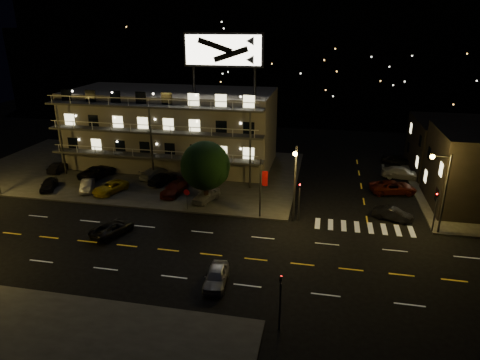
% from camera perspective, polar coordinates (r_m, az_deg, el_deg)
% --- Properties ---
extents(ground, '(140.00, 140.00, 0.00)m').
position_cam_1_polar(ground, '(38.87, -6.75, -9.56)').
color(ground, black).
rests_on(ground, ground).
extents(curb_nw, '(44.00, 24.00, 0.15)m').
position_cam_1_polar(curb_nw, '(60.74, -13.54, 1.33)').
color(curb_nw, '#343432').
rests_on(curb_nw, ground).
extents(motel, '(28.00, 13.80, 18.10)m').
position_cam_1_polar(motel, '(61.20, -8.96, 6.93)').
color(motel, gray).
rests_on(motel, ground).
extents(side_bldg_back, '(14.06, 12.00, 7.00)m').
position_cam_1_polar(side_bldg_back, '(64.72, 28.17, 3.79)').
color(side_bldg_back, black).
rests_on(side_bldg_back, ground).
extents(hill_backdrop, '(120.00, 25.00, 24.00)m').
position_cam_1_polar(hill_backdrop, '(102.37, 2.01, 16.01)').
color(hill_backdrop, black).
rests_on(hill_backdrop, ground).
extents(streetlight_nc, '(0.44, 1.92, 8.00)m').
position_cam_1_polar(streetlight_nc, '(42.38, 7.34, 0.41)').
color(streetlight_nc, '#2D2D30').
rests_on(streetlight_nc, ground).
extents(streetlight_ne, '(1.92, 0.44, 8.00)m').
position_cam_1_polar(streetlight_ne, '(44.04, 25.33, -0.68)').
color(streetlight_ne, '#2D2D30').
rests_on(streetlight_ne, ground).
extents(signal_nw, '(0.20, 0.27, 4.60)m').
position_cam_1_polar(signal_nw, '(43.73, 7.91, -2.33)').
color(signal_nw, '#2D2D30').
rests_on(signal_nw, ground).
extents(signal_sw, '(0.20, 0.27, 4.60)m').
position_cam_1_polar(signal_sw, '(28.81, 5.38, -15.24)').
color(signal_sw, '#2D2D30').
rests_on(signal_sw, ground).
extents(signal_ne, '(0.27, 0.20, 4.60)m').
position_cam_1_polar(signal_ne, '(45.02, 24.66, -3.42)').
color(signal_ne, '#2D2D30').
rests_on(signal_ne, ground).
extents(banner_north, '(0.83, 0.16, 6.40)m').
position_cam_1_polar(banner_north, '(43.69, 2.83, -0.96)').
color(banner_north, '#2D2D30').
rests_on(banner_north, ground).
extents(stop_sign, '(0.91, 0.11, 2.61)m').
position_cam_1_polar(stop_sign, '(46.29, -7.11, -2.13)').
color(stop_sign, '#2D2D30').
rests_on(stop_sign, ground).
extents(tree, '(5.64, 5.43, 7.11)m').
position_cam_1_polar(tree, '(46.90, -4.69, 1.73)').
color(tree, black).
rests_on(tree, curb_nw).
extents(lot_car_0, '(2.75, 4.09, 1.29)m').
position_cam_1_polar(lot_car_0, '(56.74, -24.15, -0.52)').
color(lot_car_0, black).
rests_on(lot_car_0, curb_nw).
extents(lot_car_1, '(2.62, 3.98, 1.24)m').
position_cam_1_polar(lot_car_1, '(54.61, -19.72, -0.72)').
color(lot_car_1, gray).
rests_on(lot_car_1, curb_nw).
extents(lot_car_2, '(3.48, 5.00, 1.27)m').
position_cam_1_polar(lot_car_2, '(53.13, -16.92, -0.95)').
color(lot_car_2, gold).
rests_on(lot_car_2, curb_nw).
extents(lot_car_3, '(2.47, 4.91, 1.37)m').
position_cam_1_polar(lot_car_3, '(51.00, -8.75, -1.11)').
color(lot_car_3, '#54160C').
rests_on(lot_car_3, curb_nw).
extents(lot_car_4, '(2.84, 4.31, 1.36)m').
position_cam_1_polar(lot_car_4, '(48.61, -4.54, -2.03)').
color(lot_car_4, gray).
rests_on(lot_car_4, curb_nw).
extents(lot_car_5, '(1.40, 3.91, 1.28)m').
position_cam_1_polar(lot_car_5, '(62.92, -22.94, 1.60)').
color(lot_car_5, black).
rests_on(lot_car_5, curb_nw).
extents(lot_car_6, '(3.68, 5.80, 1.49)m').
position_cam_1_polar(lot_car_6, '(58.89, -18.47, 1.07)').
color(lot_car_6, black).
rests_on(lot_car_6, curb_nw).
extents(lot_car_7, '(3.78, 5.50, 1.48)m').
position_cam_1_polar(lot_car_7, '(56.63, -10.99, 1.00)').
color(lot_car_7, gray).
rests_on(lot_car_7, curb_nw).
extents(lot_car_8, '(3.01, 4.62, 1.46)m').
position_cam_1_polar(lot_car_8, '(54.47, -10.26, 0.26)').
color(lot_car_8, black).
rests_on(lot_car_8, curb_nw).
extents(lot_car_9, '(3.01, 4.44, 1.38)m').
position_cam_1_polar(lot_car_9, '(54.75, -4.97, 0.59)').
color(lot_car_9, '#54160C').
rests_on(lot_car_9, curb_nw).
extents(side_car_0, '(4.17, 2.63, 1.30)m').
position_cam_1_polar(side_car_0, '(46.97, 19.70, -4.30)').
color(side_car_0, black).
rests_on(side_car_0, ground).
extents(side_car_1, '(5.82, 3.57, 1.51)m').
position_cam_1_polar(side_car_1, '(54.16, 19.74, -0.91)').
color(side_car_1, '#54160C').
rests_on(side_car_1, ground).
extents(side_car_2, '(5.29, 2.53, 1.49)m').
position_cam_1_polar(side_car_2, '(59.72, 20.74, 0.90)').
color(side_car_2, gray).
rests_on(side_car_2, ground).
extents(side_car_3, '(4.35, 2.21, 1.42)m').
position_cam_1_polar(side_car_3, '(65.68, 20.08, 2.66)').
color(side_car_3, black).
rests_on(side_car_3, ground).
extents(road_car_east, '(1.92, 4.17, 1.39)m').
position_cam_1_polar(road_car_east, '(34.14, -3.19, -12.69)').
color(road_car_east, gray).
rests_on(road_car_east, ground).
extents(road_car_west, '(3.58, 5.06, 1.28)m').
position_cam_1_polar(road_car_west, '(43.17, -16.59, -6.16)').
color(road_car_west, black).
rests_on(road_car_west, ground).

